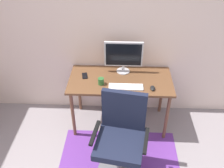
% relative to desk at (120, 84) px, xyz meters
% --- Properties ---
extents(wall_back, '(6.00, 0.10, 2.60)m').
position_rel_desk_xyz_m(wall_back, '(-0.29, 0.40, 0.61)').
color(wall_back, beige).
rests_on(wall_back, ground).
extents(area_rug, '(1.49, 1.15, 0.01)m').
position_rel_desk_xyz_m(area_rug, '(0.01, -0.77, -0.68)').
color(area_rug, '#64328B').
rests_on(area_rug, ground).
extents(desk, '(1.35, 0.67, 0.77)m').
position_rel_desk_xyz_m(desk, '(0.00, 0.00, 0.00)').
color(desk, brown).
rests_on(desk, ground).
extents(monitor, '(0.51, 0.18, 0.44)m').
position_rel_desk_xyz_m(monitor, '(0.03, 0.19, 0.33)').
color(monitor, '#B2B2B7').
rests_on(monitor, desk).
extents(keyboard, '(0.43, 0.13, 0.02)m').
position_rel_desk_xyz_m(keyboard, '(0.07, -0.18, 0.09)').
color(keyboard, white).
rests_on(keyboard, desk).
extents(computer_mouse, '(0.06, 0.10, 0.03)m').
position_rel_desk_xyz_m(computer_mouse, '(0.40, -0.20, 0.10)').
color(computer_mouse, black).
rests_on(computer_mouse, desk).
extents(coffee_cup, '(0.08, 0.08, 0.09)m').
position_rel_desk_xyz_m(coffee_cup, '(-0.25, -0.12, 0.13)').
color(coffee_cup, '#2C602C').
rests_on(coffee_cup, desk).
extents(cell_phone, '(0.09, 0.15, 0.01)m').
position_rel_desk_xyz_m(cell_phone, '(-0.48, 0.06, 0.09)').
color(cell_phone, black).
rests_on(cell_phone, desk).
extents(office_chair, '(0.64, 0.59, 1.05)m').
position_rel_desk_xyz_m(office_chair, '(0.02, -0.81, -0.22)').
color(office_chair, slate).
rests_on(office_chair, ground).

